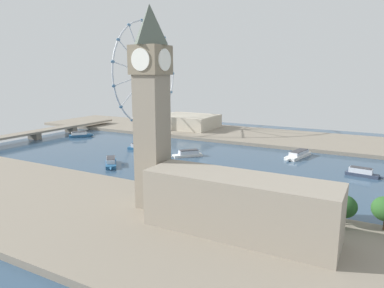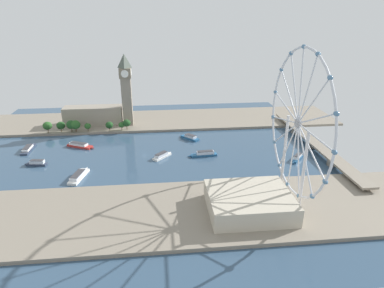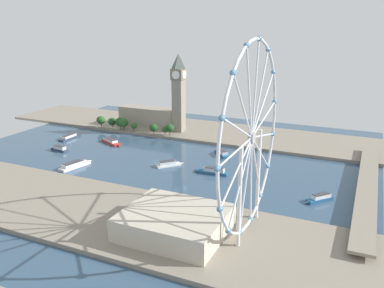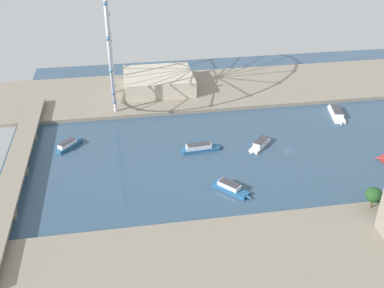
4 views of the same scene
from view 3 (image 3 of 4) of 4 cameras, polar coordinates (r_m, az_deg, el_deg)
name	(u,v)px [view 3 (image 3 of 4)]	position (r m, az deg, el deg)	size (l,w,h in m)	color
ground_plane	(156,160)	(387.71, -5.19, -2.35)	(399.75, 399.75, 0.00)	#334C66
riverbank_left	(202,131)	(485.80, 1.47, 1.91)	(90.00, 520.00, 3.00)	gray
riverbank_right	(76,207)	(300.43, -16.13, -8.64)	(90.00, 520.00, 3.00)	gray
clock_tower	(179,92)	(469.06, -1.91, 7.45)	(15.23, 15.23, 90.64)	gray
parliament_block	(149,117)	(504.05, -6.15, 3.90)	(22.00, 75.13, 23.12)	gray
tree_row_embankment	(128,123)	(485.54, -9.05, 2.90)	(14.16, 105.69, 14.61)	#513823
ferris_wheel	(252,139)	(236.16, 8.48, 0.73)	(115.53, 3.20, 117.76)	silver
riverside_hall	(174,222)	(250.78, -2.51, -11.07)	(52.40, 61.48, 14.33)	#BCB29E
river_bridge	(367,186)	(339.87, 23.66, -5.51)	(211.75, 14.66, 8.01)	gray
tour_boat_0	(75,165)	(383.30, -16.34, -2.87)	(35.81, 14.74, 5.31)	white
tour_boat_1	(168,164)	(371.38, -3.38, -2.83)	(22.80, 21.25, 5.31)	white
tour_boat_2	(59,149)	(436.20, -18.34, -0.62)	(8.19, 23.18, 5.71)	#2D384C
tour_boat_3	(213,171)	(353.25, 2.94, -3.85)	(8.44, 32.01, 5.76)	#235684
tour_boat_4	(70,137)	(479.20, -16.98, 1.00)	(35.70, 7.71, 4.87)	#2D384C
tour_boat_5	(111,141)	(448.77, -11.43, 0.37)	(20.48, 33.65, 5.00)	#B22D28
tour_boat_6	(320,198)	(314.95, 17.70, -7.37)	(21.55, 19.76, 5.87)	#235684
tour_boat_7	(222,153)	(401.91, 4.31, -1.28)	(24.48, 22.35, 5.66)	#235684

